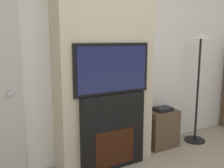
# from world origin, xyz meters

# --- Properties ---
(wall_back) EXTENTS (6.00, 0.06, 2.70)m
(wall_back) POSITION_xyz_m (0.00, 2.03, 1.35)
(wall_back) COLOR silver
(wall_back) RESTS_ON ground_plane
(chimney_breast) EXTENTS (1.18, 0.37, 2.70)m
(chimney_breast) POSITION_xyz_m (0.00, 1.81, 1.35)
(chimney_breast) COLOR beige
(chimney_breast) RESTS_ON ground_plane
(fireplace) EXTENTS (0.81, 0.15, 0.90)m
(fireplace) POSITION_xyz_m (0.00, 1.63, 0.45)
(fireplace) COLOR black
(fireplace) RESTS_ON ground_plane
(television) EXTENTS (0.93, 0.07, 0.57)m
(television) POSITION_xyz_m (0.00, 1.63, 1.19)
(television) COLOR black
(television) RESTS_ON fireplace
(floor_lamp) EXTENTS (0.30, 0.30, 1.62)m
(floor_lamp) POSITION_xyz_m (1.47, 1.70, 1.15)
(floor_lamp) COLOR black
(floor_lamp) RESTS_ON ground_plane
(media_stand) EXTENTS (0.44, 0.32, 0.58)m
(media_stand) POSITION_xyz_m (0.90, 1.81, 0.27)
(media_stand) COLOR brown
(media_stand) RESTS_ON ground_plane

